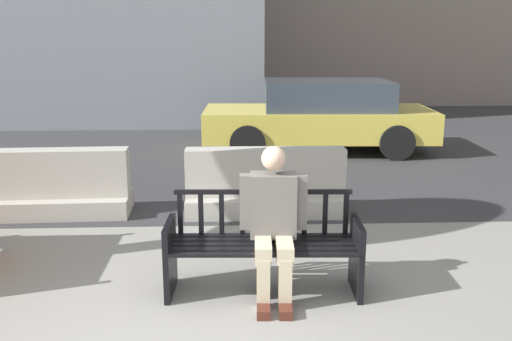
{
  "coord_description": "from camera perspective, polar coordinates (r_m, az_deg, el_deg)",
  "views": [
    {
      "loc": [
        0.37,
        -3.78,
        2.26
      ],
      "look_at": [
        0.64,
        2.39,
        0.75
      ],
      "focal_mm": 40.0,
      "sensor_mm": 36.0,
      "label": 1
    }
  ],
  "objects": [
    {
      "name": "jersey_barrier_centre",
      "position": [
        7.22,
        0.94,
        -1.68
      ],
      "size": [
        2.01,
        0.7,
        0.84
      ],
      "color": "#ADA89E",
      "rests_on": "ground"
    },
    {
      "name": "jersey_barrier_left",
      "position": [
        7.61,
        -20.02,
        -1.72
      ],
      "size": [
        2.02,
        0.75,
        0.84
      ],
      "color": "#ADA89E",
      "rests_on": "ground"
    },
    {
      "name": "street_bench",
      "position": [
        5.06,
        0.74,
        -7.88
      ],
      "size": [
        1.71,
        0.59,
        0.88
      ],
      "color": "black",
      "rests_on": "ground"
    },
    {
      "name": "street_asphalt",
      "position": [
        12.68,
        -4.11,
        3.45
      ],
      "size": [
        120.0,
        12.0,
        0.01
      ],
      "primitive_type": "cube",
      "color": "#333335",
      "rests_on": "ground"
    },
    {
      "name": "car_taxi_near",
      "position": [
        11.05,
        6.45,
        5.48
      ],
      "size": [
        4.38,
        1.96,
        1.36
      ],
      "color": "#DBC64C",
      "rests_on": "ground"
    },
    {
      "name": "seated_person",
      "position": [
        4.9,
        1.76,
        -4.93
      ],
      "size": [
        0.58,
        0.73,
        1.31
      ],
      "color": "#66605B",
      "rests_on": "ground"
    }
  ]
}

